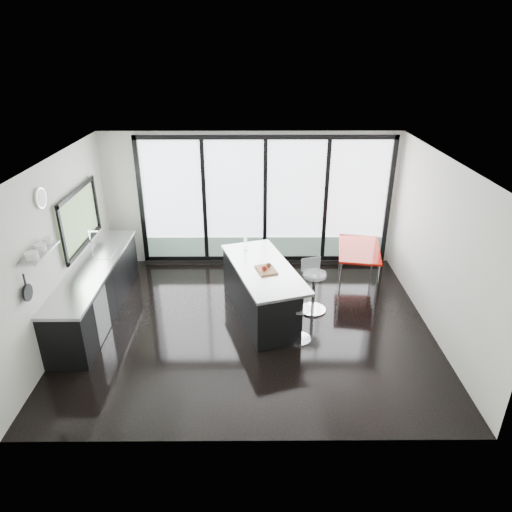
{
  "coord_description": "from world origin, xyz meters",
  "views": [
    {
      "loc": [
        0.06,
        -6.53,
        4.36
      ],
      "look_at": [
        0.1,
        0.3,
        1.15
      ],
      "focal_mm": 32.0,
      "sensor_mm": 36.0,
      "label": 1
    }
  ],
  "objects_px": {
    "red_table": "(358,265)",
    "bar_stool_far": "(313,292)",
    "island": "(259,290)",
    "bar_stool_near": "(300,323)"
  },
  "relations": [
    {
      "from": "island",
      "to": "red_table",
      "type": "height_order",
      "value": "island"
    },
    {
      "from": "red_table",
      "to": "bar_stool_far",
      "type": "bearing_deg",
      "value": -132.51
    },
    {
      "from": "bar_stool_near",
      "to": "red_table",
      "type": "distance_m",
      "value": 2.39
    },
    {
      "from": "island",
      "to": "red_table",
      "type": "distance_m",
      "value": 2.29
    },
    {
      "from": "island",
      "to": "bar_stool_far",
      "type": "height_order",
      "value": "island"
    },
    {
      "from": "bar_stool_far",
      "to": "red_table",
      "type": "xyz_separation_m",
      "value": [
        1.01,
        1.1,
        -0.01
      ]
    },
    {
      "from": "island",
      "to": "bar_stool_near",
      "type": "xyz_separation_m",
      "value": [
        0.64,
        -0.81,
        -0.15
      ]
    },
    {
      "from": "bar_stool_near",
      "to": "red_table",
      "type": "height_order",
      "value": "red_table"
    },
    {
      "from": "island",
      "to": "bar_stool_near",
      "type": "distance_m",
      "value": 1.04
    },
    {
      "from": "island",
      "to": "red_table",
      "type": "bearing_deg",
      "value": 30.88
    }
  ]
}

